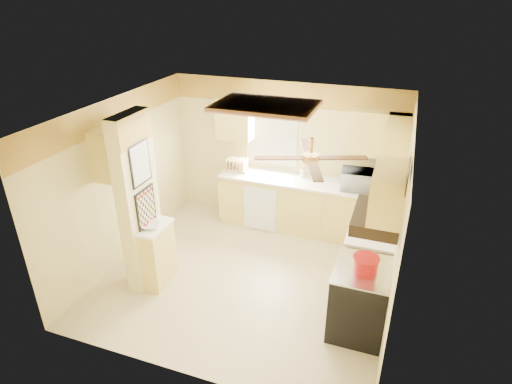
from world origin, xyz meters
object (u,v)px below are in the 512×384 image
at_px(microwave, 360,180).
at_px(dutch_oven, 366,265).
at_px(bowl, 150,226).
at_px(kettle, 375,222).
at_px(stove, 359,299).

bearing_deg(microwave, dutch_oven, 93.82).
height_order(microwave, dutch_oven, microwave).
xyz_separation_m(bowl, kettle, (2.87, 0.95, 0.09)).
xyz_separation_m(microwave, dutch_oven, (0.36, -2.17, -0.08)).
bearing_deg(dutch_oven, microwave, 99.32).
bearing_deg(kettle, dutch_oven, -90.43).
bearing_deg(dutch_oven, kettle, 89.57).
height_order(stove, dutch_oven, dutch_oven).
height_order(dutch_oven, kettle, kettle).
bearing_deg(kettle, bowl, -161.59).
distance_m(bowl, kettle, 3.02).
distance_m(bowl, dutch_oven, 2.86).
xyz_separation_m(stove, bowl, (-2.83, -0.06, 0.51)).
bearing_deg(kettle, stove, -92.06).
xyz_separation_m(stove, microwave, (-0.33, 2.12, 0.64)).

